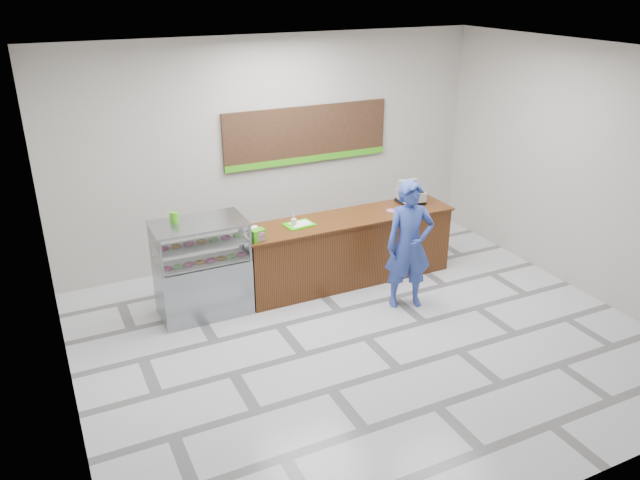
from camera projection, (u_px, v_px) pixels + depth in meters
name	position (u px, v px, depth m)	size (l,w,h in m)	color
floor	(366.00, 338.00, 8.00)	(7.00, 7.00, 0.00)	silver
back_wall	(275.00, 150.00, 9.79)	(7.00, 7.00, 0.00)	#B2ACA3
ceiling	(376.00, 56.00, 6.62)	(7.00, 7.00, 0.00)	silver
sales_counter	(348.00, 249.00, 9.30)	(3.26, 0.76, 1.03)	#5A3014
display_case	(202.00, 268.00, 8.35)	(1.22, 0.72, 1.33)	gray
menu_board	(307.00, 135.00, 9.91)	(2.80, 0.06, 0.90)	black
cash_register	(410.00, 195.00, 9.62)	(0.40, 0.42, 0.34)	black
card_terminal	(406.00, 210.00, 9.31)	(0.09, 0.18, 0.04)	black
serving_tray	(299.00, 225.00, 8.80)	(0.43, 0.33, 0.02)	#36D709
napkin_box	(253.00, 232.00, 8.41)	(0.15, 0.15, 0.13)	white
straw_cup	(294.00, 223.00, 8.73)	(0.08, 0.08, 0.12)	silver
promo_box	(258.00, 235.00, 8.26)	(0.18, 0.12, 0.16)	#3EA817
donut_decal	(392.00, 211.00, 9.34)	(0.16, 0.16, 0.00)	#D05990
green_cup_left	(173.00, 217.00, 8.08)	(0.09, 0.09, 0.14)	#3EA817
green_cup_right	(175.00, 217.00, 8.06)	(0.09, 0.09, 0.14)	#3EA817
customer	(409.00, 245.00, 8.47)	(0.66, 0.43, 1.81)	#30469D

